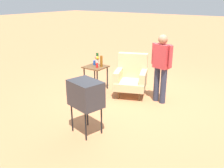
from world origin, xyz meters
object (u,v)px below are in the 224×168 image
at_px(soda_can_red, 97,65).
at_px(soda_can_blue, 94,63).
at_px(person_standing, 161,65).
at_px(bottle_wine_green, 97,59).
at_px(tv_on_stand, 86,94).
at_px(flower_vase, 97,61).
at_px(armchair, 131,76).
at_px(side_table, 96,70).
at_px(bottle_tall_amber, 101,61).

relative_size(soda_can_red, soda_can_blue, 1.00).
relative_size(person_standing, bottle_wine_green, 5.12).
height_order(tv_on_stand, flower_vase, tv_on_stand).
height_order(armchair, bottle_wine_green, armchair).
relative_size(side_table, flower_vase, 2.50).
relative_size(armchair, soda_can_blue, 8.69).
height_order(bottle_tall_amber, soda_can_blue, bottle_tall_amber).
height_order(soda_can_red, flower_vase, flower_vase).
bearing_deg(armchair, soda_can_red, -160.53).
xyz_separation_m(tv_on_stand, soda_can_red, (-1.20, 1.84, -0.06)).
relative_size(tv_on_stand, soda_can_blue, 8.44).
distance_m(soda_can_red, soda_can_blue, 0.29).
xyz_separation_m(soda_can_blue, flower_vase, (0.14, -0.05, 0.09)).
relative_size(soda_can_red, bottle_tall_amber, 0.41).
distance_m(tv_on_stand, person_standing, 2.20).
relative_size(person_standing, flower_vase, 6.19).
bearing_deg(armchair, soda_can_blue, -173.22).
bearing_deg(armchair, side_table, -166.95).
xyz_separation_m(side_table, soda_can_blue, (-0.12, 0.10, 0.16)).
bearing_deg(side_table, bottle_tall_amber, 22.98).
relative_size(bottle_tall_amber, soda_can_blue, 2.46).
bearing_deg(soda_can_red, person_standing, 10.02).
bearing_deg(person_standing, bottle_wine_green, -179.61).
height_order(side_table, soda_can_blue, soda_can_blue).
distance_m(bottle_wine_green, soda_can_red, 0.37).
height_order(person_standing, bottle_tall_amber, person_standing).
bearing_deg(flower_vase, person_standing, 5.32).
height_order(tv_on_stand, bottle_tall_amber, tv_on_stand).
height_order(bottle_wine_green, flower_vase, bottle_wine_green).
distance_m(bottle_tall_amber, flower_vase, 0.14).
height_order(armchair, flower_vase, armchair).
relative_size(tv_on_stand, bottle_wine_green, 3.22).
relative_size(bottle_wine_green, bottle_tall_amber, 1.07).
distance_m(armchair, soda_can_blue, 1.14).
relative_size(side_table, bottle_wine_green, 2.07).
relative_size(bottle_wine_green, soda_can_blue, 2.62).
xyz_separation_m(bottle_wine_green, flower_vase, (0.11, -0.15, -0.01)).
relative_size(side_table, bottle_tall_amber, 2.21).
xyz_separation_m(tv_on_stand, bottle_tall_amber, (-1.16, 1.99, 0.03)).
distance_m(bottle_wine_green, flower_vase, 0.19).
xyz_separation_m(side_table, flower_vase, (0.01, 0.05, 0.25)).
height_order(armchair, person_standing, person_standing).
height_order(side_table, soda_can_red, soda_can_red).
bearing_deg(tv_on_stand, soda_can_red, 123.05).
distance_m(person_standing, soda_can_blue, 1.94).
distance_m(armchair, tv_on_stand, 2.19).
xyz_separation_m(bottle_tall_amber, flower_vase, (-0.14, -0.01, -0.00)).
distance_m(soda_can_blue, flower_vase, 0.17).
distance_m(side_table, soda_can_blue, 0.23).
bearing_deg(bottle_wine_green, soda_can_red, -53.73).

